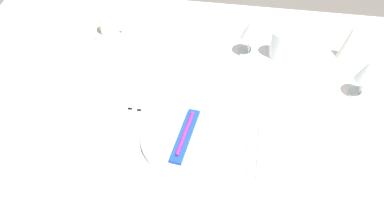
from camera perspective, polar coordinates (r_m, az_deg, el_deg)
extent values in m
plane|color=slate|center=(2.00, 0.46, -13.29)|extent=(6.00, 6.00, 0.00)
cube|color=white|center=(1.43, 0.63, 1.95)|extent=(1.80, 1.10, 0.04)
cube|color=white|center=(1.93, 3.10, 10.71)|extent=(1.80, 0.01, 0.18)
cylinder|color=brown|center=(2.22, -18.53, 4.99)|extent=(0.07, 0.07, 0.70)
cylinder|color=white|center=(1.26, -0.86, -4.18)|extent=(0.26, 0.26, 0.02)
cube|color=blue|center=(1.25, -0.87, -3.74)|extent=(0.06, 0.21, 0.01)
cylinder|color=#CC268C|center=(1.24, -0.88, -3.40)|extent=(0.03, 0.17, 0.01)
cube|color=beige|center=(1.30, -8.01, -3.14)|extent=(0.02, 0.19, 0.00)
cube|color=beige|center=(1.37, -6.97, 0.12)|extent=(0.02, 0.04, 0.00)
cube|color=beige|center=(1.31, -9.34, -3.01)|extent=(0.02, 0.19, 0.00)
cube|color=beige|center=(1.38, -8.18, 0.30)|extent=(0.02, 0.04, 0.00)
cube|color=beige|center=(1.26, 6.54, -4.96)|extent=(0.03, 0.19, 0.00)
cube|color=beige|center=(1.33, 7.10, -1.48)|extent=(0.02, 0.06, 0.00)
cube|color=beige|center=(1.25, 7.79, -5.51)|extent=(0.02, 0.20, 0.00)
ellipsoid|color=beige|center=(1.33, 7.91, -1.79)|extent=(0.03, 0.04, 0.01)
cube|color=beige|center=(1.25, 9.11, -5.83)|extent=(0.01, 0.19, 0.00)
ellipsoid|color=beige|center=(1.32, 9.30, -2.27)|extent=(0.03, 0.04, 0.01)
cylinder|color=white|center=(1.70, -10.89, 9.88)|extent=(0.13, 0.13, 0.01)
cylinder|color=white|center=(1.68, -11.07, 10.92)|extent=(0.07, 0.07, 0.06)
torus|color=white|center=(1.66, -9.87, 10.94)|extent=(0.05, 0.01, 0.05)
cylinder|color=silver|center=(1.59, 7.52, 7.42)|extent=(0.07, 0.07, 0.01)
cylinder|color=silver|center=(1.56, 7.65, 8.45)|extent=(0.01, 0.01, 0.06)
cone|color=silver|center=(1.53, 7.89, 10.47)|extent=(0.07, 0.07, 0.07)
cylinder|color=silver|center=(1.51, 21.51, 1.81)|extent=(0.07, 0.07, 0.01)
cylinder|color=silver|center=(1.49, 21.85, 2.74)|extent=(0.01, 0.01, 0.06)
cone|color=silver|center=(1.45, 22.57, 4.74)|extent=(0.07, 0.07, 0.08)
cylinder|color=silver|center=(1.56, 11.70, 8.44)|extent=(0.07, 0.07, 0.11)
cylinder|color=#C68C1E|center=(1.58, 11.54, 7.59)|extent=(0.06, 0.06, 0.04)
cone|color=white|center=(1.61, 20.60, 8.53)|extent=(0.07, 0.07, 0.15)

